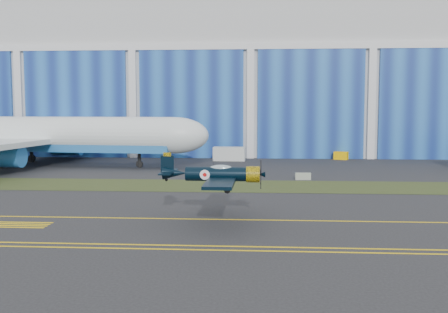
# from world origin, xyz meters

# --- Properties ---
(ground) EXTENTS (260.00, 260.00, 0.00)m
(ground) POSITION_xyz_m (0.00, 0.00, 0.00)
(ground) COLOR #2B2C2F
(ground) RESTS_ON ground
(grass_median) EXTENTS (260.00, 10.00, 0.02)m
(grass_median) POSITION_xyz_m (0.00, 14.00, 0.02)
(grass_median) COLOR #475128
(grass_median) RESTS_ON ground
(hangar) EXTENTS (220.00, 45.70, 30.00)m
(hangar) POSITION_xyz_m (0.00, 71.79, 14.96)
(hangar) COLOR silver
(hangar) RESTS_ON ground
(taxiway_centreline) EXTENTS (200.00, 0.20, 0.02)m
(taxiway_centreline) POSITION_xyz_m (0.00, -5.00, 0.01)
(taxiway_centreline) COLOR yellow
(taxiway_centreline) RESTS_ON ground
(edge_line_near) EXTENTS (80.00, 0.20, 0.02)m
(edge_line_near) POSITION_xyz_m (0.00, -14.50, 0.01)
(edge_line_near) COLOR yellow
(edge_line_near) RESTS_ON ground
(edge_line_far) EXTENTS (80.00, 0.20, 0.02)m
(edge_line_far) POSITION_xyz_m (0.00, -13.50, 0.01)
(edge_line_far) COLOR yellow
(edge_line_far) RESTS_ON ground
(hold_short_ladder) EXTENTS (6.00, 2.40, 0.02)m
(hold_short_ladder) POSITION_xyz_m (-18.00, -8.10, 0.01)
(hold_short_ladder) COLOR yellow
(hold_short_ladder) RESTS_ON ground
(warbird) EXTENTS (9.68, 11.63, 3.42)m
(warbird) POSITION_xyz_m (-1.80, -5.84, 3.94)
(warbird) COLOR black
(warbird) RESTS_ON ground
(jetliner) EXTENTS (69.65, 60.86, 22.52)m
(jetliner) POSITION_xyz_m (-34.91, 34.57, 11.26)
(jetliner) COLOR white
(jetliner) RESTS_ON ground
(shipping_container) EXTENTS (5.70, 2.46, 2.43)m
(shipping_container) POSITION_xyz_m (-3.65, 44.34, 1.22)
(shipping_container) COLOR silver
(shipping_container) RESTS_ON ground
(tug) EXTENTS (2.81, 2.27, 1.42)m
(tug) POSITION_xyz_m (16.49, 47.81, 0.71)
(tug) COLOR #FFBE00
(tug) RESTS_ON ground
(barrier_a) EXTENTS (2.04, 0.74, 0.90)m
(barrier_a) POSITION_xyz_m (-4.75, 20.18, 0.45)
(barrier_a) COLOR gray
(barrier_a) RESTS_ON ground
(barrier_b) EXTENTS (2.00, 0.61, 0.90)m
(barrier_b) POSITION_xyz_m (0.32, 19.73, 0.45)
(barrier_b) COLOR gray
(barrier_b) RESTS_ON ground
(barrier_c) EXTENTS (2.02, 0.68, 0.90)m
(barrier_c) POSITION_xyz_m (7.37, 20.10, 0.45)
(barrier_c) COLOR #96A08F
(barrier_c) RESTS_ON ground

